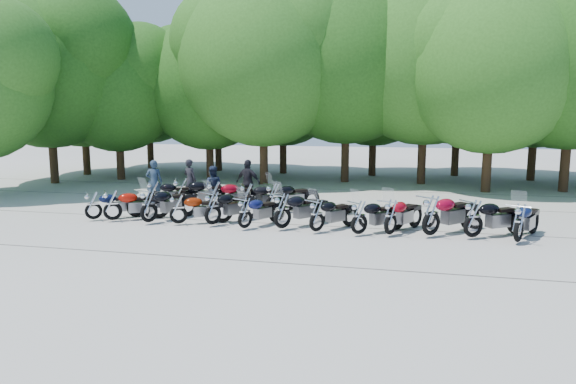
% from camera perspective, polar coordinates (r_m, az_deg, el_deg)
% --- Properties ---
extents(ground, '(90.00, 90.00, 0.00)m').
position_cam_1_polar(ground, '(15.86, -1.22, -4.72)').
color(ground, gray).
rests_on(ground, ground).
extents(tree_0, '(7.50, 7.50, 9.21)m').
position_cam_1_polar(tree_0, '(33.97, -21.90, 10.99)').
color(tree_0, '#3A2614').
rests_on(tree_0, ground).
extents(tree_1, '(6.97, 6.97, 8.55)m').
position_cam_1_polar(tree_1, '(30.66, -18.47, 10.77)').
color(tree_1, '#3A2614').
rests_on(tree_1, ground).
extents(tree_2, '(7.31, 7.31, 8.97)m').
position_cam_1_polar(tree_2, '(29.97, -8.85, 11.63)').
color(tree_2, '#3A2614').
rests_on(tree_2, ground).
extents(tree_3, '(8.70, 8.70, 10.67)m').
position_cam_1_polar(tree_3, '(27.36, -2.78, 14.15)').
color(tree_3, '#3A2614').
rests_on(tree_3, ground).
extents(tree_4, '(9.13, 9.13, 11.20)m').
position_cam_1_polar(tree_4, '(28.41, 6.54, 14.54)').
color(tree_4, '#3A2614').
rests_on(tree_4, ground).
extents(tree_5, '(9.04, 9.04, 11.10)m').
position_cam_1_polar(tree_5, '(28.33, 15.04, 14.20)').
color(tree_5, '#3A2614').
rests_on(tree_5, ground).
extents(tree_6, '(8.00, 8.00, 9.82)m').
position_cam_1_polar(tree_6, '(26.15, 21.76, 12.71)').
color(tree_6, '#3A2614').
rests_on(tree_6, ground).
extents(tree_7, '(8.79, 8.79, 10.79)m').
position_cam_1_polar(tree_7, '(27.89, 29.16, 13.15)').
color(tree_7, '#3A2614').
rests_on(tree_7, ground).
extents(tree_9, '(7.59, 7.59, 9.32)m').
position_cam_1_polar(tree_9, '(36.93, -15.30, 11.15)').
color(tree_9, '#3A2614').
rests_on(tree_9, ground).
extents(tree_10, '(7.78, 7.78, 9.55)m').
position_cam_1_polar(tree_10, '(34.21, -7.89, 11.83)').
color(tree_10, '#3A2614').
rests_on(tree_10, ground).
extents(tree_11, '(7.56, 7.56, 9.28)m').
position_cam_1_polar(tree_11, '(32.35, -0.55, 11.82)').
color(tree_11, '#3A2614').
rests_on(tree_11, ground).
extents(tree_12, '(7.88, 7.88, 9.67)m').
position_cam_1_polar(tree_12, '(31.57, 9.56, 12.21)').
color(tree_12, '#3A2614').
rests_on(tree_12, ground).
extents(tree_13, '(8.31, 8.31, 10.20)m').
position_cam_1_polar(tree_13, '(32.66, 18.49, 12.32)').
color(tree_13, '#3A2614').
rests_on(tree_13, ground).
extents(tree_14, '(8.02, 8.02, 9.84)m').
position_cam_1_polar(tree_14, '(31.89, 26.00, 11.63)').
color(tree_14, '#3A2614').
rests_on(tree_14, ground).
extents(tree_17, '(8.31, 8.31, 10.20)m').
position_cam_1_polar(tree_17, '(30.37, -25.16, 12.28)').
color(tree_17, '#3A2614').
rests_on(tree_17, ground).
extents(motorcycle_0, '(1.93, 1.81, 1.15)m').
position_cam_1_polar(motorcycle_0, '(18.99, -20.83, -1.31)').
color(motorcycle_0, black).
rests_on(motorcycle_0, ground).
extents(motorcycle_1, '(2.16, 1.82, 1.24)m').
position_cam_1_polar(motorcycle_1, '(18.58, -18.93, -1.28)').
color(motorcycle_1, '#9C1005').
rests_on(motorcycle_1, ground).
extents(motorcycle_2, '(1.68, 2.45, 1.34)m').
position_cam_1_polar(motorcycle_2, '(17.81, -15.21, -1.35)').
color(motorcycle_2, black).
rests_on(motorcycle_2, ground).
extents(motorcycle_3, '(2.10, 1.57, 1.17)m').
position_cam_1_polar(motorcycle_3, '(17.41, -12.09, -1.76)').
color(motorcycle_3, maroon).
rests_on(motorcycle_3, ground).
extents(motorcycle_4, '(1.79, 2.34, 1.30)m').
position_cam_1_polar(motorcycle_4, '(17.03, -8.36, -1.65)').
color(motorcycle_4, black).
rests_on(motorcycle_4, ground).
extents(motorcycle_5, '(1.53, 2.13, 1.17)m').
position_cam_1_polar(motorcycle_5, '(16.39, -4.81, -2.21)').
color(motorcycle_5, '#0E123F').
rests_on(motorcycle_5, ground).
extents(motorcycle_6, '(1.99, 2.33, 1.34)m').
position_cam_1_polar(motorcycle_6, '(16.27, -0.61, -1.97)').
color(motorcycle_6, black).
rests_on(motorcycle_6, ground).
extents(motorcycle_7, '(1.77, 2.10, 1.20)m').
position_cam_1_polar(motorcycle_7, '(15.89, 3.23, -2.49)').
color(motorcycle_7, black).
rests_on(motorcycle_7, ground).
extents(motorcycle_8, '(1.98, 2.01, 1.23)m').
position_cam_1_polar(motorcycle_8, '(15.66, 7.92, -2.68)').
color(motorcycle_8, black).
rests_on(motorcycle_8, ground).
extents(motorcycle_9, '(1.65, 2.31, 1.27)m').
position_cam_1_polar(motorcycle_9, '(15.76, 11.33, -2.61)').
color(motorcycle_9, maroon).
rests_on(motorcycle_9, ground).
extents(motorcycle_10, '(2.31, 2.40, 1.44)m').
position_cam_1_polar(motorcycle_10, '(15.88, 15.65, -2.36)').
color(motorcycle_10, maroon).
rests_on(motorcycle_10, ground).
extents(motorcycle_11, '(2.36, 1.93, 1.34)m').
position_cam_1_polar(motorcycle_11, '(16.03, 19.93, -2.65)').
color(motorcycle_11, black).
rests_on(motorcycle_11, ground).
extents(motorcycle_12, '(1.64, 2.40, 1.31)m').
position_cam_1_polar(motorcycle_12, '(15.94, 24.30, -3.01)').
color(motorcycle_12, '#0C1638').
rests_on(motorcycle_12, ground).
extents(motorcycle_13, '(2.25, 1.40, 1.22)m').
position_cam_1_polar(motorcycle_13, '(20.92, -14.57, -0.06)').
color(motorcycle_13, black).
rests_on(motorcycle_13, ground).
extents(motorcycle_14, '(2.58, 1.67, 1.40)m').
position_cam_1_polar(motorcycle_14, '(20.21, -11.67, 0.01)').
color(motorcycle_14, black).
rests_on(motorcycle_14, ground).
extents(motorcycle_15, '(2.37, 1.76, 1.31)m').
position_cam_1_polar(motorcycle_15, '(19.63, -8.07, -0.28)').
color(motorcycle_15, maroon).
rests_on(motorcycle_15, ground).
extents(motorcycle_16, '(2.26, 1.73, 1.26)m').
position_cam_1_polar(motorcycle_16, '(19.25, -4.47, -0.48)').
color(motorcycle_16, black).
rests_on(motorcycle_16, ground).
extents(motorcycle_17, '(2.14, 2.14, 1.31)m').
position_cam_1_polar(motorcycle_17, '(18.92, -1.59, -0.53)').
color(motorcycle_17, black).
rests_on(motorcycle_17, ground).
extents(rider_0, '(0.77, 0.62, 1.83)m').
position_cam_1_polar(rider_0, '(21.82, -14.64, 1.08)').
color(rider_0, '#223247').
rests_on(rider_0, ground).
extents(rider_1, '(0.95, 0.82, 1.68)m').
position_cam_1_polar(rider_1, '(20.33, -8.40, 0.54)').
color(rider_1, '#1D273D').
rests_on(rider_1, ground).
extents(rider_2, '(1.18, 0.72, 1.88)m').
position_cam_1_polar(rider_2, '(20.73, -4.45, 1.03)').
color(rider_2, black).
rests_on(rider_2, ground).
extents(rider_3, '(0.77, 0.65, 1.80)m').
position_cam_1_polar(rider_3, '(22.18, -10.82, 1.30)').
color(rider_3, black).
rests_on(rider_3, ground).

